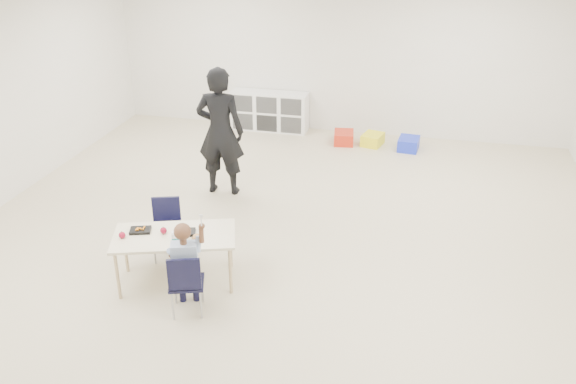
% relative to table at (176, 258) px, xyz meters
% --- Properties ---
extents(room, '(9.00, 9.02, 2.80)m').
position_rel_table_xyz_m(room, '(0.90, 0.77, 1.10)').
color(room, beige).
rests_on(room, ground).
extents(table, '(1.43, 1.02, 0.59)m').
position_rel_table_xyz_m(table, '(0.00, 0.00, 0.00)').
color(table, beige).
rests_on(table, ground).
extents(chair_near, '(0.43, 0.41, 0.71)m').
position_rel_table_xyz_m(chair_near, '(0.31, -0.47, 0.06)').
color(chair_near, black).
rests_on(chair_near, ground).
extents(chair_far, '(0.43, 0.41, 0.71)m').
position_rel_table_xyz_m(chair_far, '(-0.31, 0.47, 0.06)').
color(chair_far, black).
rests_on(chair_far, ground).
extents(child, '(0.60, 0.60, 1.12)m').
position_rel_table_xyz_m(child, '(0.31, -0.47, 0.26)').
color(child, '#A3B9DC').
rests_on(child, chair_near).
extents(lunch_tray_near, '(0.26, 0.22, 0.03)m').
position_rel_table_xyz_m(lunch_tray_near, '(0.10, 0.06, 0.31)').
color(lunch_tray_near, black).
rests_on(lunch_tray_near, table).
extents(lunch_tray_far, '(0.26, 0.22, 0.03)m').
position_rel_table_xyz_m(lunch_tray_far, '(-0.38, -0.01, 0.31)').
color(lunch_tray_far, black).
rests_on(lunch_tray_far, table).
extents(milk_carton, '(0.09, 0.09, 0.10)m').
position_rel_table_xyz_m(milk_carton, '(0.06, -0.11, 0.34)').
color(milk_carton, white).
rests_on(milk_carton, table).
extents(bread_roll, '(0.09, 0.09, 0.07)m').
position_rel_table_xyz_m(bread_roll, '(0.28, -0.04, 0.33)').
color(bread_roll, tan).
rests_on(bread_roll, table).
extents(apple_near, '(0.07, 0.07, 0.07)m').
position_rel_table_xyz_m(apple_near, '(-0.12, 0.00, 0.33)').
color(apple_near, maroon).
rests_on(apple_near, table).
extents(apple_far, '(0.07, 0.07, 0.07)m').
position_rel_table_xyz_m(apple_far, '(-0.50, -0.19, 0.33)').
color(apple_far, maroon).
rests_on(apple_far, table).
extents(cubby_shelf, '(1.40, 0.40, 0.70)m').
position_rel_table_xyz_m(cubby_shelf, '(-0.30, 5.05, 0.05)').
color(cubby_shelf, white).
rests_on(cubby_shelf, ground).
extents(adult, '(0.69, 0.48, 1.83)m').
position_rel_table_xyz_m(adult, '(-0.27, 2.33, 0.61)').
color(adult, black).
rests_on(adult, ground).
extents(bin_red, '(0.38, 0.46, 0.21)m').
position_rel_table_xyz_m(bin_red, '(1.14, 4.66, -0.20)').
color(bin_red, red).
rests_on(bin_red, ground).
extents(bin_yellow, '(0.40, 0.47, 0.20)m').
position_rel_table_xyz_m(bin_yellow, '(1.64, 4.69, -0.20)').
color(bin_yellow, yellow).
rests_on(bin_yellow, ground).
extents(bin_blue, '(0.36, 0.45, 0.21)m').
position_rel_table_xyz_m(bin_blue, '(2.25, 4.61, -0.20)').
color(bin_blue, '#1C30D3').
rests_on(bin_blue, ground).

